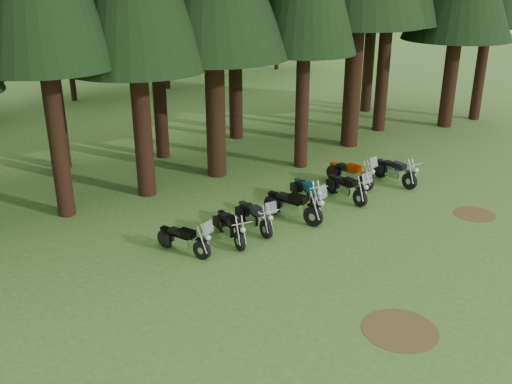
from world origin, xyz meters
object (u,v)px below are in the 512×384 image
Objects in this scene: motorcycle_4 at (306,193)px; motorcycle_5 at (346,188)px; motorcycle_2 at (255,217)px; motorcycle_3 at (293,206)px; motorcycle_7 at (395,172)px; motorcycle_6 at (350,174)px; motorcycle_0 at (184,240)px; motorcycle_1 at (230,228)px.

motorcycle_5 is (1.40, -0.64, 0.02)m from motorcycle_4.
motorcycle_2 is 1.50m from motorcycle_3.
motorcycle_7 is at bearing 7.24° from motorcycle_2.
motorcycle_2 is at bearing -176.59° from motorcycle_6.
motorcycle_6 reaches higher than motorcycle_7.
motorcycle_3 reaches higher than motorcycle_5.
motorcycle_3 is 5.47m from motorcycle_7.
motorcycle_0 is at bearing -179.70° from motorcycle_6.
motorcycle_5 is (4.18, -0.20, 0.01)m from motorcycle_2.
motorcycle_1 is 0.89× the size of motorcycle_6.
motorcycle_1 is 3.90m from motorcycle_4.
motorcycle_7 is at bearing -34.88° from motorcycle_6.
motorcycle_1 is 0.95× the size of motorcycle_2.
motorcycle_4 is at bearing 162.03° from motorcycle_5.
motorcycle_6 is 1.02× the size of motorcycle_7.
motorcycle_2 is 0.97× the size of motorcycle_5.
motorcycle_2 reaches higher than motorcycle_1.
motorcycle_2 is at bearing -176.02° from motorcycle_5.
motorcycle_1 is 6.51m from motorcycle_6.
motorcycle_6 is 1.83m from motorcycle_7.
motorcycle_6 is (6.46, 0.82, 0.05)m from motorcycle_1.
motorcycle_2 is 0.89× the size of motorcycle_3.
motorcycle_6 is (5.38, 0.70, 0.03)m from motorcycle_2.
motorcycle_1 is at bearing 164.91° from motorcycle_3.
motorcycle_3 reaches higher than motorcycle_4.
motorcycle_0 is 0.91× the size of motorcycle_5.
motorcycle_6 is at bearing 1.03° from motorcycle_3.
motorcycle_1 is at bearing -174.15° from motorcycle_5.
motorcycle_4 is 0.91× the size of motorcycle_7.
motorcycle_1 is 8.02m from motorcycle_7.
motorcycle_1 is at bearing -174.51° from motorcycle_7.
motorcycle_3 is (2.56, -0.12, 0.07)m from motorcycle_1.
motorcycle_4 is 2.61m from motorcycle_6.
motorcycle_7 reaches higher than motorcycle_4.
motorcycle_3 is 1.18× the size of motorcycle_4.
motorcycle_3 reaches higher than motorcycle_7.
motorcycle_0 is at bearing -175.67° from motorcycle_7.
motorcycle_3 is at bearing -173.68° from motorcycle_7.
motorcycle_3 is 1.09× the size of motorcycle_5.
motorcycle_2 is at bearing 21.26° from motorcycle_1.
motorcycle_6 is (3.90, 0.93, -0.03)m from motorcycle_3.
motorcycle_3 reaches higher than motorcycle_0.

